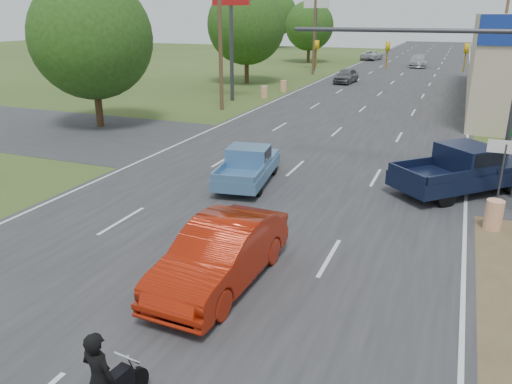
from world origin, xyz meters
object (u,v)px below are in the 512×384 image
at_px(red_convertible, 221,255).
at_px(distant_car_white, 372,55).
at_px(rider, 100,384).
at_px(distant_car_silver, 418,61).
at_px(navy_pickup, 466,169).
at_px(distant_car_grey, 346,76).
at_px(blue_pickup, 249,165).

xyz_separation_m(red_convertible, distant_car_white, (-7.85, 67.86, -0.15)).
relative_size(rider, distant_car_silver, 0.33).
bearing_deg(navy_pickup, red_convertible, -75.59).
bearing_deg(rider, navy_pickup, -102.83).
distance_m(distant_car_silver, distant_car_white, 11.05).
height_order(navy_pickup, distant_car_grey, navy_pickup).
bearing_deg(blue_pickup, rider, -86.04).
distance_m(red_convertible, rider, 5.05).
bearing_deg(distant_car_silver, red_convertible, -93.49).
xyz_separation_m(red_convertible, distant_car_grey, (-5.65, 40.32, -0.12)).
distance_m(rider, blue_pickup, 13.22).
xyz_separation_m(navy_pickup, distant_car_silver, (-6.22, 49.63, -0.18)).
distance_m(rider, distant_car_silver, 64.69).
relative_size(rider, blue_pickup, 0.37).
bearing_deg(navy_pickup, blue_pickup, -121.36).
height_order(navy_pickup, distant_car_silver, navy_pickup).
bearing_deg(red_convertible, distant_car_grey, 100.10).
xyz_separation_m(distant_car_grey, distant_car_white, (-2.20, 27.54, -0.03)).
height_order(rider, distant_car_silver, rider).
distance_m(navy_pickup, distant_car_silver, 50.02).
bearing_deg(red_convertible, navy_pickup, 62.25).
xyz_separation_m(navy_pickup, distant_car_white, (-13.60, 57.85, -0.26)).
distance_m(red_convertible, blue_pickup, 8.29).
relative_size(red_convertible, rider, 2.86).
height_order(rider, navy_pickup, navy_pickup).
bearing_deg(blue_pickup, red_convertible, -80.27).
relative_size(blue_pickup, distant_car_silver, 0.90).
distance_m(red_convertible, distant_car_silver, 59.64).
height_order(rider, distant_car_white, rider).
bearing_deg(red_convertible, blue_pickup, 110.08).
bearing_deg(distant_car_silver, navy_pickup, -86.80).
relative_size(distant_car_grey, distant_car_silver, 0.79).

